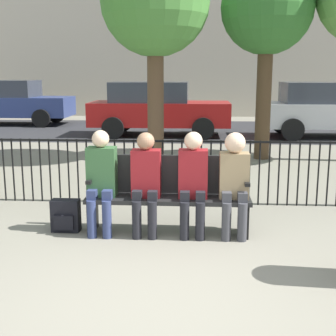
{
  "coord_description": "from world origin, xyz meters",
  "views": [
    {
      "loc": [
        0.34,
        -3.59,
        1.91
      ],
      "look_at": [
        0.0,
        1.78,
        0.8
      ],
      "focal_mm": 50.0,
      "sensor_mm": 36.0,
      "label": 1
    }
  ],
  "objects_px": {
    "tree_1": "(267,11)",
    "parked_car_1": "(329,109)",
    "seated_person_1": "(146,178)",
    "seated_person_2": "(193,178)",
    "park_bench": "(168,191)",
    "tree_3": "(155,4)",
    "parked_car_0": "(157,108)",
    "parked_car_2": "(11,102)",
    "seated_person_3": "(234,178)",
    "seated_person_0": "(101,177)",
    "backpack": "(66,216)"
  },
  "relations": [
    {
      "from": "park_bench",
      "to": "tree_1",
      "type": "distance_m",
      "value": 5.95
    },
    {
      "from": "parked_car_0",
      "to": "seated_person_1",
      "type": "bearing_deg",
      "value": -85.95
    },
    {
      "from": "seated_person_0",
      "to": "tree_1",
      "type": "bearing_deg",
      "value": 63.4
    },
    {
      "from": "tree_3",
      "to": "parked_car_1",
      "type": "relative_size",
      "value": 1.07
    },
    {
      "from": "seated_person_2",
      "to": "seated_person_3",
      "type": "xyz_separation_m",
      "value": [
        0.48,
        0.0,
        0.01
      ]
    },
    {
      "from": "seated_person_3",
      "to": "tree_3",
      "type": "distance_m",
      "value": 5.58
    },
    {
      "from": "tree_1",
      "to": "parked_car_0",
      "type": "relative_size",
      "value": 1.01
    },
    {
      "from": "seated_person_2",
      "to": "park_bench",
      "type": "bearing_deg",
      "value": 156.4
    },
    {
      "from": "seated_person_0",
      "to": "parked_car_2",
      "type": "distance_m",
      "value": 12.94
    },
    {
      "from": "park_bench",
      "to": "backpack",
      "type": "height_order",
      "value": "park_bench"
    },
    {
      "from": "tree_1",
      "to": "tree_3",
      "type": "bearing_deg",
      "value": -170.72
    },
    {
      "from": "seated_person_1",
      "to": "parked_car_0",
      "type": "xyz_separation_m",
      "value": [
        -0.63,
        8.91,
        0.16
      ]
    },
    {
      "from": "seated_person_2",
      "to": "parked_car_2",
      "type": "bearing_deg",
      "value": 120.41
    },
    {
      "from": "backpack",
      "to": "seated_person_2",
      "type": "bearing_deg",
      "value": -1.12
    },
    {
      "from": "park_bench",
      "to": "tree_3",
      "type": "height_order",
      "value": "tree_3"
    },
    {
      "from": "tree_1",
      "to": "parked_car_2",
      "type": "xyz_separation_m",
      "value": [
        -8.3,
        6.47,
        -2.33
      ]
    },
    {
      "from": "backpack",
      "to": "tree_3",
      "type": "bearing_deg",
      "value": 81.77
    },
    {
      "from": "seated_person_0",
      "to": "parked_car_2",
      "type": "bearing_deg",
      "value": 116.26
    },
    {
      "from": "seated_person_0",
      "to": "parked_car_0",
      "type": "height_order",
      "value": "parked_car_0"
    },
    {
      "from": "tree_3",
      "to": "seated_person_0",
      "type": "bearing_deg",
      "value": -92.72
    },
    {
      "from": "park_bench",
      "to": "tree_3",
      "type": "distance_m",
      "value": 5.43
    },
    {
      "from": "parked_car_1",
      "to": "seated_person_0",
      "type": "bearing_deg",
      "value": -119.64
    },
    {
      "from": "seated_person_2",
      "to": "tree_3",
      "type": "bearing_deg",
      "value": 100.24
    },
    {
      "from": "park_bench",
      "to": "seated_person_3",
      "type": "bearing_deg",
      "value": -9.44
    },
    {
      "from": "park_bench",
      "to": "seated_person_2",
      "type": "relative_size",
      "value": 1.58
    },
    {
      "from": "tree_1",
      "to": "parked_car_0",
      "type": "xyz_separation_m",
      "value": [
        -2.67,
        3.77,
        -2.33
      ]
    },
    {
      "from": "seated_person_1",
      "to": "seated_person_2",
      "type": "distance_m",
      "value": 0.55
    },
    {
      "from": "seated_person_1",
      "to": "seated_person_2",
      "type": "xyz_separation_m",
      "value": [
        0.55,
        0.0,
        0.01
      ]
    },
    {
      "from": "tree_3",
      "to": "parked_car_1",
      "type": "height_order",
      "value": "tree_3"
    },
    {
      "from": "tree_1",
      "to": "parked_car_2",
      "type": "distance_m",
      "value": 10.78
    },
    {
      "from": "parked_car_2",
      "to": "seated_person_0",
      "type": "bearing_deg",
      "value": -63.74
    },
    {
      "from": "seated_person_1",
      "to": "parked_car_0",
      "type": "height_order",
      "value": "parked_car_0"
    },
    {
      "from": "seated_person_0",
      "to": "parked_car_2",
      "type": "relative_size",
      "value": 0.3
    },
    {
      "from": "parked_car_0",
      "to": "seated_person_3",
      "type": "bearing_deg",
      "value": -79.42
    },
    {
      "from": "seated_person_0",
      "to": "seated_person_2",
      "type": "relative_size",
      "value": 1.01
    },
    {
      "from": "parked_car_2",
      "to": "parked_car_1",
      "type": "bearing_deg",
      "value": -14.56
    },
    {
      "from": "backpack",
      "to": "parked_car_0",
      "type": "height_order",
      "value": "parked_car_0"
    },
    {
      "from": "tree_3",
      "to": "parked_car_1",
      "type": "xyz_separation_m",
      "value": [
        4.79,
        4.06,
        -2.45
      ]
    },
    {
      "from": "seated_person_3",
      "to": "parked_car_2",
      "type": "relative_size",
      "value": 0.29
    },
    {
      "from": "tree_1",
      "to": "parked_car_0",
      "type": "distance_m",
      "value": 5.17
    },
    {
      "from": "tree_1",
      "to": "parked_car_1",
      "type": "relative_size",
      "value": 1.01
    },
    {
      "from": "tree_1",
      "to": "seated_person_0",
      "type": "bearing_deg",
      "value": -116.6
    },
    {
      "from": "tree_1",
      "to": "tree_3",
      "type": "distance_m",
      "value": 2.38
    },
    {
      "from": "seated_person_0",
      "to": "parked_car_2",
      "type": "height_order",
      "value": "parked_car_2"
    },
    {
      "from": "seated_person_0",
      "to": "seated_person_3",
      "type": "relative_size",
      "value": 1.01
    },
    {
      "from": "seated_person_1",
      "to": "tree_1",
      "type": "xyz_separation_m",
      "value": [
        2.04,
        5.14,
        2.49
      ]
    },
    {
      "from": "seated_person_2",
      "to": "parked_car_2",
      "type": "xyz_separation_m",
      "value": [
        -6.81,
        11.6,
        0.15
      ]
    },
    {
      "from": "seated_person_3",
      "to": "parked_car_0",
      "type": "xyz_separation_m",
      "value": [
        -1.66,
        8.9,
        0.14
      ]
    },
    {
      "from": "seated_person_3",
      "to": "tree_1",
      "type": "bearing_deg",
      "value": 78.89
    },
    {
      "from": "seated_person_1",
      "to": "seated_person_2",
      "type": "height_order",
      "value": "seated_person_2"
    }
  ]
}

